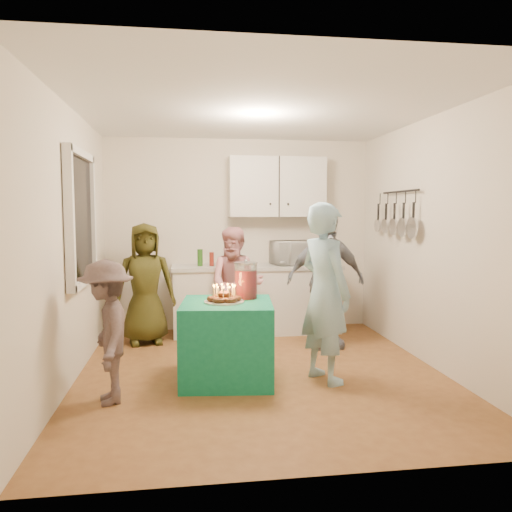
{
  "coord_description": "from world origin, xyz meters",
  "views": [
    {
      "loc": [
        -0.73,
        -4.83,
        1.61
      ],
      "look_at": [
        0.0,
        0.35,
        1.15
      ],
      "focal_mm": 35.0,
      "sensor_mm": 36.0,
      "label": 1
    }
  ],
  "objects": [
    {
      "name": "man_birthday",
      "position": [
        0.57,
        -0.3,
        0.85
      ],
      "size": [
        0.62,
        0.73,
        1.7
      ],
      "primitive_type": "imported",
      "rotation": [
        0.0,
        0.0,
        1.98
      ],
      "color": "#9CCBE3",
      "rests_on": "floor"
    },
    {
      "name": "counter",
      "position": [
        0.2,
        1.7,
        0.43
      ],
      "size": [
        2.2,
        0.58,
        0.86
      ],
      "primitive_type": "cube",
      "color": "white",
      "rests_on": "floor"
    },
    {
      "name": "countertop",
      "position": [
        0.2,
        1.7,
        0.89
      ],
      "size": [
        2.24,
        0.62,
        0.05
      ],
      "primitive_type": "cube",
      "color": "beige",
      "rests_on": "counter"
    },
    {
      "name": "pot_rack",
      "position": [
        1.72,
        0.7,
        1.6
      ],
      "size": [
        0.12,
        1.0,
        0.6
      ],
      "primitive_type": "cube",
      "color": "black",
      "rests_on": "right_wall"
    },
    {
      "name": "floor",
      "position": [
        0.0,
        0.0,
        0.0
      ],
      "size": [
        4.0,
        4.0,
        0.0
      ],
      "primitive_type": "plane",
      "color": "brown",
      "rests_on": "ground"
    },
    {
      "name": "window_night",
      "position": [
        -1.77,
        0.3,
        1.55
      ],
      "size": [
        0.04,
        1.0,
        1.2
      ],
      "primitive_type": "cube",
      "color": "black",
      "rests_on": "left_wall"
    },
    {
      "name": "microwave",
      "position": [
        0.71,
        1.7,
        1.07
      ],
      "size": [
        0.64,
        0.49,
        0.32
      ],
      "primitive_type": "imported",
      "rotation": [
        0.0,
        0.0,
        0.18
      ],
      "color": "white",
      "rests_on": "countertop"
    },
    {
      "name": "upper_cabinet",
      "position": [
        0.5,
        1.85,
        1.95
      ],
      "size": [
        1.3,
        0.3,
        0.8
      ],
      "primitive_type": "cube",
      "color": "white",
      "rests_on": "back_wall"
    },
    {
      "name": "right_wall",
      "position": [
        1.8,
        0.0,
        1.3
      ],
      "size": [
        4.0,
        4.0,
        0.0
      ],
      "primitive_type": "plane",
      "color": "silver",
      "rests_on": "floor"
    },
    {
      "name": "donut_cake",
      "position": [
        -0.38,
        -0.18,
        0.85
      ],
      "size": [
        0.38,
        0.38,
        0.18
      ],
      "primitive_type": null,
      "color": "#381C0C",
      "rests_on": "party_table"
    },
    {
      "name": "punch_jar",
      "position": [
        -0.15,
        0.01,
        0.93
      ],
      "size": [
        0.22,
        0.22,
        0.34
      ],
      "primitive_type": "cylinder",
      "color": "red",
      "rests_on": "party_table"
    },
    {
      "name": "ceiling",
      "position": [
        0.0,
        0.0,
        2.6
      ],
      "size": [
        4.0,
        4.0,
        0.0
      ],
      "primitive_type": "plane",
      "color": "white",
      "rests_on": "floor"
    },
    {
      "name": "back_wall",
      "position": [
        0.0,
        2.0,
        1.3
      ],
      "size": [
        3.6,
        3.6,
        0.0
      ],
      "primitive_type": "plane",
      "color": "silver",
      "rests_on": "floor"
    },
    {
      "name": "woman_back_right",
      "position": [
        0.91,
        0.86,
        0.81
      ],
      "size": [
        0.97,
        0.44,
        1.62
      ],
      "primitive_type": "imported",
      "rotation": [
        0.0,
        0.0,
        0.05
      ],
      "color": "black",
      "rests_on": "floor"
    },
    {
      "name": "child_near_left",
      "position": [
        -1.4,
        -0.58,
        0.61
      ],
      "size": [
        0.61,
        0.87,
        1.22
      ],
      "primitive_type": "imported",
      "rotation": [
        0.0,
        0.0,
        -1.36
      ],
      "color": "#4C3C3D",
      "rests_on": "floor"
    },
    {
      "name": "woman_back_center",
      "position": [
        -0.12,
        1.26,
        0.71
      ],
      "size": [
        0.8,
        0.69,
        1.43
      ],
      "primitive_type": "imported",
      "rotation": [
        0.0,
        0.0,
        -0.23
      ],
      "color": "#D36E80",
      "rests_on": "floor"
    },
    {
      "name": "left_wall",
      "position": [
        -1.8,
        0.0,
        1.3
      ],
      "size": [
        4.0,
        4.0,
        0.0
      ],
      "primitive_type": "plane",
      "color": "silver",
      "rests_on": "floor"
    },
    {
      "name": "woman_back_left",
      "position": [
        -1.23,
        1.34,
        0.74
      ],
      "size": [
        0.79,
        0.58,
        1.48
      ],
      "primitive_type": "imported",
      "rotation": [
        0.0,
        0.0,
        0.17
      ],
      "color": "brown",
      "rests_on": "floor"
    },
    {
      "name": "party_table",
      "position": [
        -0.35,
        -0.16,
        0.38
      ],
      "size": [
        0.93,
        0.93,
        0.76
      ],
      "primitive_type": "cube",
      "rotation": [
        0.0,
        0.0,
        -0.1
      ],
      "color": "#127D56",
      "rests_on": "floor"
    }
  ]
}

